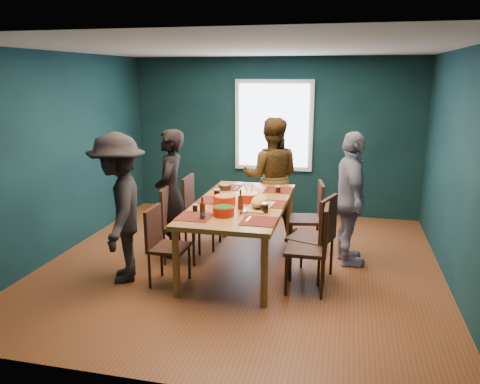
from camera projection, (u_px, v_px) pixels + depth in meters
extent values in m
cube|color=brown|center=(242.00, 265.00, 6.09)|extent=(5.00, 5.00, 0.01)
cube|color=silver|center=(242.00, 48.00, 5.43)|extent=(5.00, 5.00, 0.01)
cube|color=#103636|center=(61.00, 155.00, 6.31)|extent=(0.01, 5.00, 2.70)
cube|color=#103636|center=(460.00, 172.00, 5.21)|extent=(0.01, 5.00, 2.70)
cube|color=#103636|center=(274.00, 137.00, 8.12)|extent=(5.00, 0.01, 2.70)
cube|color=#103636|center=(165.00, 223.00, 3.39)|extent=(5.00, 0.01, 2.70)
cube|color=silver|center=(274.00, 125.00, 8.04)|extent=(1.35, 0.06, 1.55)
cube|color=olive|center=(241.00, 204.00, 5.86)|extent=(1.12, 2.23, 0.06)
cylinder|color=olive|center=(176.00, 264.00, 5.11)|extent=(0.08, 0.08, 0.79)
cylinder|color=olive|center=(264.00, 272.00, 4.89)|extent=(0.08, 0.08, 0.79)
cylinder|color=olive|center=(224.00, 212.00, 7.04)|extent=(0.08, 0.08, 0.79)
cylinder|color=olive|center=(289.00, 216.00, 6.83)|extent=(0.08, 0.08, 0.79)
cube|color=#321C10|center=(203.00, 213.00, 6.62)|extent=(0.47, 0.47, 0.04)
cube|color=#321C10|center=(188.00, 194.00, 6.59)|extent=(0.06, 0.46, 0.50)
cylinder|color=#321C10|center=(186.00, 234.00, 6.53)|extent=(0.04, 0.04, 0.47)
cylinder|color=#321C10|center=(213.00, 236.00, 6.46)|extent=(0.04, 0.04, 0.47)
cylinder|color=#321C10|center=(194.00, 225.00, 6.91)|extent=(0.04, 0.04, 0.47)
cylinder|color=#321C10|center=(220.00, 227.00, 6.83)|extent=(0.04, 0.04, 0.47)
cube|color=#321C10|center=(182.00, 226.00, 6.12)|extent=(0.50, 0.50, 0.04)
cube|color=#321C10|center=(166.00, 206.00, 6.08)|extent=(0.10, 0.45, 0.49)
cylinder|color=#321C10|center=(164.00, 248.00, 6.02)|extent=(0.03, 0.03, 0.46)
cylinder|color=#321C10|center=(194.00, 249.00, 5.98)|extent=(0.03, 0.03, 0.46)
cylinder|color=#321C10|center=(172.00, 238.00, 6.39)|extent=(0.03, 0.03, 0.46)
cylinder|color=#321C10|center=(199.00, 239.00, 6.35)|extent=(0.03, 0.03, 0.46)
cube|color=#321C10|center=(169.00, 248.00, 5.43)|extent=(0.42, 0.42, 0.04)
cube|color=#321C10|center=(153.00, 226.00, 5.41)|extent=(0.04, 0.42, 0.46)
cylinder|color=#321C10|center=(150.00, 271.00, 5.36)|extent=(0.03, 0.03, 0.43)
cylinder|color=#321C10|center=(179.00, 274.00, 5.28)|extent=(0.03, 0.03, 0.43)
cylinder|color=#321C10|center=(162.00, 259.00, 5.69)|extent=(0.03, 0.03, 0.43)
cylinder|color=#321C10|center=(189.00, 262.00, 5.62)|extent=(0.03, 0.03, 0.43)
cube|color=#321C10|center=(305.00, 219.00, 6.39)|extent=(0.52, 0.52, 0.04)
cube|color=#321C10|center=(321.00, 201.00, 6.31)|extent=(0.12, 0.45, 0.49)
cylinder|color=#321C10|center=(291.00, 241.00, 6.27)|extent=(0.03, 0.03, 0.46)
cylinder|color=#321C10|center=(320.00, 242.00, 6.25)|extent=(0.03, 0.03, 0.46)
cylinder|color=#321C10|center=(290.00, 232.00, 6.64)|extent=(0.03, 0.03, 0.46)
cylinder|color=#321C10|center=(317.00, 232.00, 6.62)|extent=(0.03, 0.03, 0.46)
cube|color=#321C10|center=(311.00, 238.00, 5.61)|extent=(0.59, 0.59, 0.04)
cube|color=#321C10|center=(328.00, 219.00, 5.43)|extent=(0.19, 0.45, 0.51)
cylinder|color=#321C10|center=(288.00, 260.00, 5.61)|extent=(0.04, 0.04, 0.48)
cylinder|color=#321C10|center=(319.00, 267.00, 5.40)|extent=(0.04, 0.04, 0.48)
cylinder|color=#321C10|center=(302.00, 250.00, 5.93)|extent=(0.04, 0.04, 0.48)
cylinder|color=#321C10|center=(331.00, 256.00, 5.73)|extent=(0.04, 0.04, 0.48)
cube|color=#321C10|center=(306.00, 250.00, 5.26)|extent=(0.46, 0.46, 0.04)
cube|color=#321C10|center=(326.00, 228.00, 5.14)|extent=(0.05, 0.46, 0.50)
cylinder|color=#321C10|center=(286.00, 276.00, 5.17)|extent=(0.03, 0.03, 0.47)
cylinder|color=#321C10|center=(322.00, 279.00, 5.09)|extent=(0.03, 0.03, 0.47)
cylinder|color=#321C10|center=(290.00, 263.00, 5.54)|extent=(0.03, 0.03, 0.47)
cylinder|color=#321C10|center=(324.00, 265.00, 5.46)|extent=(0.03, 0.03, 0.47)
imported|color=black|center=(171.00, 193.00, 6.27)|extent=(0.50, 0.68, 1.71)
imported|color=black|center=(271.00, 177.00, 7.07)|extent=(0.93, 0.75, 1.79)
imported|color=silver|center=(351.00, 199.00, 5.93)|extent=(0.62, 1.08, 1.72)
imported|color=black|center=(119.00, 208.00, 5.46)|extent=(1.04, 1.30, 1.77)
cylinder|color=red|center=(225.00, 200.00, 5.74)|extent=(0.27, 0.27, 0.11)
cylinder|color=#5A8C33|center=(225.00, 196.00, 5.73)|extent=(0.24, 0.24, 0.02)
cylinder|color=red|center=(249.00, 197.00, 5.87)|extent=(0.27, 0.27, 0.11)
cylinder|color=beige|center=(249.00, 194.00, 5.86)|extent=(0.24, 0.24, 0.02)
cylinder|color=tan|center=(252.00, 191.00, 5.84)|extent=(0.08, 0.15, 0.22)
cylinder|color=tan|center=(247.00, 190.00, 5.85)|extent=(0.07, 0.15, 0.22)
cylinder|color=red|center=(223.00, 211.00, 5.29)|extent=(0.24, 0.24, 0.10)
cylinder|color=#144B12|center=(223.00, 207.00, 5.28)|extent=(0.21, 0.21, 0.02)
cube|color=tan|center=(259.00, 207.00, 5.61)|extent=(0.33, 0.55, 0.02)
ellipsoid|color=gold|center=(259.00, 201.00, 5.59)|extent=(0.24, 0.44, 0.12)
cube|color=silver|center=(245.00, 209.00, 5.44)|extent=(0.05, 0.21, 0.00)
cylinder|color=black|center=(241.00, 212.00, 5.33)|extent=(0.04, 0.12, 0.02)
sphere|color=#245F15|center=(258.00, 203.00, 5.48)|extent=(0.04, 0.04, 0.04)
sphere|color=#245F15|center=(259.00, 201.00, 5.59)|extent=(0.04, 0.04, 0.04)
sphere|color=#245F15|center=(261.00, 198.00, 5.70)|extent=(0.04, 0.04, 0.04)
cylinder|color=black|center=(225.00, 187.00, 6.49)|extent=(0.17, 0.17, 0.07)
cylinder|color=#5A8C33|center=(225.00, 185.00, 6.48)|extent=(0.14, 0.14, 0.02)
cylinder|color=#441F0C|center=(203.00, 211.00, 5.16)|extent=(0.06, 0.06, 0.18)
cylinder|color=#441F0C|center=(202.00, 200.00, 5.13)|extent=(0.03, 0.03, 0.07)
cylinder|color=#1952B4|center=(203.00, 214.00, 5.17)|extent=(0.07, 0.07, 0.04)
cylinder|color=#441F0C|center=(240.00, 202.00, 5.52)|extent=(0.06, 0.06, 0.18)
cylinder|color=#441F0C|center=(240.00, 192.00, 5.49)|extent=(0.03, 0.03, 0.07)
cylinder|color=black|center=(195.00, 208.00, 5.45)|extent=(0.06, 0.06, 0.09)
cylinder|color=silver|center=(195.00, 205.00, 5.44)|extent=(0.06, 0.06, 0.01)
cylinder|color=black|center=(265.00, 208.00, 5.40)|extent=(0.08, 0.08, 0.11)
cylinder|color=silver|center=(265.00, 204.00, 5.39)|extent=(0.08, 0.08, 0.02)
cylinder|color=black|center=(278.00, 189.00, 6.31)|extent=(0.07, 0.07, 0.09)
cylinder|color=silver|center=(278.00, 186.00, 6.30)|extent=(0.07, 0.07, 0.01)
cylinder|color=black|center=(217.00, 193.00, 6.06)|extent=(0.08, 0.08, 0.11)
cylinder|color=silver|center=(217.00, 190.00, 6.05)|extent=(0.08, 0.08, 0.02)
cube|color=#E25F67|center=(269.00, 203.00, 5.79)|extent=(0.16, 0.16, 0.00)
cube|color=#E25F67|center=(201.00, 209.00, 5.57)|extent=(0.15, 0.15, 0.00)
cube|color=#E25F67|center=(257.00, 222.00, 5.07)|extent=(0.18, 0.18, 0.00)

